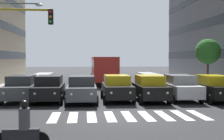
{
  "coord_description": "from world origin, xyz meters",
  "views": [
    {
      "loc": [
        2.13,
        14.82,
        2.84
      ],
      "look_at": [
        0.38,
        -4.62,
        2.1
      ],
      "focal_mm": 48.99,
      "sensor_mm": 36.0,
      "label": 1
    }
  ],
  "objects_px": {
    "car_6": "(21,88)",
    "car_0": "(214,88)",
    "street_lamp_right": "(4,37)",
    "car_2": "(150,88)",
    "street_tree_2": "(208,52)",
    "car_4": "(82,89)",
    "car_3": "(117,88)",
    "bus_behind_traffic": "(104,67)",
    "car_1": "(180,87)",
    "motorcycle_with_rider": "(22,130)",
    "car_5": "(49,88)"
  },
  "relations": [
    {
      "from": "car_3",
      "to": "bus_behind_traffic",
      "type": "relative_size",
      "value": 0.42
    },
    {
      "from": "street_lamp_right",
      "to": "car_2",
      "type": "bearing_deg",
      "value": 163.42
    },
    {
      "from": "car_6",
      "to": "car_4",
      "type": "bearing_deg",
      "value": 168.57
    },
    {
      "from": "street_lamp_right",
      "to": "car_3",
      "type": "bearing_deg",
      "value": 161.61
    },
    {
      "from": "car_2",
      "to": "car_3",
      "type": "height_order",
      "value": "same"
    },
    {
      "from": "car_0",
      "to": "car_1",
      "type": "distance_m",
      "value": 2.18
    },
    {
      "from": "car_6",
      "to": "car_5",
      "type": "bearing_deg",
      "value": 169.82
    },
    {
      "from": "car_0",
      "to": "street_lamp_right",
      "type": "bearing_deg",
      "value": -13.2
    },
    {
      "from": "car_6",
      "to": "street_tree_2",
      "type": "bearing_deg",
      "value": -156.75
    },
    {
      "from": "car_2",
      "to": "motorcycle_with_rider",
      "type": "distance_m",
      "value": 12.17
    },
    {
      "from": "car_2",
      "to": "car_6",
      "type": "bearing_deg",
      "value": -4.43
    },
    {
      "from": "car_3",
      "to": "bus_behind_traffic",
      "type": "xyz_separation_m",
      "value": [
        0.0,
        -14.41,
        0.97
      ]
    },
    {
      "from": "car_3",
      "to": "car_6",
      "type": "distance_m",
      "value": 6.33
    },
    {
      "from": "car_0",
      "to": "car_3",
      "type": "distance_m",
      "value": 6.45
    },
    {
      "from": "car_1",
      "to": "car_6",
      "type": "distance_m",
      "value": 10.66
    },
    {
      "from": "car_3",
      "to": "bus_behind_traffic",
      "type": "bearing_deg",
      "value": -90.0
    },
    {
      "from": "car_4",
      "to": "car_1",
      "type": "bearing_deg",
      "value": -176.42
    },
    {
      "from": "car_0",
      "to": "car_6",
      "type": "relative_size",
      "value": 1.0
    },
    {
      "from": "car_0",
      "to": "car_3",
      "type": "relative_size",
      "value": 1.0
    },
    {
      "from": "bus_behind_traffic",
      "to": "street_lamp_right",
      "type": "relative_size",
      "value": 1.53
    },
    {
      "from": "car_5",
      "to": "motorcycle_with_rider",
      "type": "relative_size",
      "value": 2.61
    },
    {
      "from": "street_lamp_right",
      "to": "street_tree_2",
      "type": "distance_m",
      "value": 17.73
    },
    {
      "from": "car_2",
      "to": "street_lamp_right",
      "type": "height_order",
      "value": "street_lamp_right"
    },
    {
      "from": "car_6",
      "to": "car_0",
      "type": "bearing_deg",
      "value": 175.47
    },
    {
      "from": "bus_behind_traffic",
      "to": "street_tree_2",
      "type": "relative_size",
      "value": 2.34
    },
    {
      "from": "street_lamp_right",
      "to": "car_5",
      "type": "bearing_deg",
      "value": 142.58
    },
    {
      "from": "car_4",
      "to": "car_6",
      "type": "relative_size",
      "value": 1.0
    },
    {
      "from": "street_tree_2",
      "to": "motorcycle_with_rider",
      "type": "bearing_deg",
      "value": 53.37
    },
    {
      "from": "car_0",
      "to": "car_6",
      "type": "xyz_separation_m",
      "value": [
        12.74,
        -1.01,
        0.0
      ]
    },
    {
      "from": "car_0",
      "to": "street_tree_2",
      "type": "relative_size",
      "value": 0.99
    },
    {
      "from": "car_4",
      "to": "street_lamp_right",
      "type": "bearing_deg",
      "value": -29.26
    },
    {
      "from": "car_3",
      "to": "street_lamp_right",
      "type": "distance_m",
      "value": 9.16
    },
    {
      "from": "car_0",
      "to": "car_4",
      "type": "relative_size",
      "value": 1.0
    },
    {
      "from": "bus_behind_traffic",
      "to": "motorcycle_with_rider",
      "type": "relative_size",
      "value": 6.17
    },
    {
      "from": "car_4",
      "to": "car_0",
      "type": "bearing_deg",
      "value": 178.67
    },
    {
      "from": "bus_behind_traffic",
      "to": "motorcycle_with_rider",
      "type": "height_order",
      "value": "bus_behind_traffic"
    },
    {
      "from": "car_2",
      "to": "street_tree_2",
      "type": "bearing_deg",
      "value": -133.73
    },
    {
      "from": "car_0",
      "to": "car_1",
      "type": "bearing_deg",
      "value": -16.52
    },
    {
      "from": "car_3",
      "to": "car_6",
      "type": "bearing_deg",
      "value": -2.63
    },
    {
      "from": "car_2",
      "to": "motorcycle_with_rider",
      "type": "relative_size",
      "value": 2.61
    },
    {
      "from": "car_0",
      "to": "car_4",
      "type": "height_order",
      "value": "same"
    },
    {
      "from": "car_3",
      "to": "street_tree_2",
      "type": "bearing_deg",
      "value": -142.84
    },
    {
      "from": "car_0",
      "to": "bus_behind_traffic",
      "type": "xyz_separation_m",
      "value": [
        6.41,
        -15.13,
        0.97
      ]
    },
    {
      "from": "car_3",
      "to": "street_lamp_right",
      "type": "relative_size",
      "value": 0.65
    },
    {
      "from": "car_4",
      "to": "street_lamp_right",
      "type": "relative_size",
      "value": 0.65
    },
    {
      "from": "car_0",
      "to": "street_tree_2",
      "type": "xyz_separation_m",
      "value": [
        -2.75,
        -7.66,
        2.59
      ]
    },
    {
      "from": "car_2",
      "to": "motorcycle_with_rider",
      "type": "height_order",
      "value": "car_2"
    },
    {
      "from": "street_tree_2",
      "to": "street_lamp_right",
      "type": "bearing_deg",
      "value": 13.99
    },
    {
      "from": "car_4",
      "to": "car_5",
      "type": "distance_m",
      "value": 2.19
    },
    {
      "from": "car_2",
      "to": "car_4",
      "type": "height_order",
      "value": "same"
    }
  ]
}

